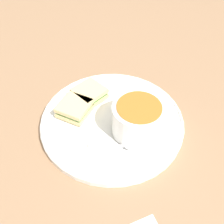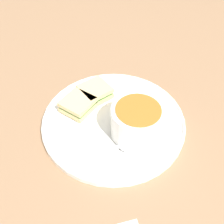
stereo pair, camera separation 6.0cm
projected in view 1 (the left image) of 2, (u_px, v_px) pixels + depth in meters
ground_plane at (112, 123)px, 0.63m from camera, size 2.40×2.40×0.00m
plate at (112, 121)px, 0.62m from camera, size 0.34×0.34×0.02m
soup_bowl at (138, 118)px, 0.56m from camera, size 0.11×0.11×0.07m
spoon at (128, 145)px, 0.56m from camera, size 0.03×0.11×0.01m
sandwich_half_near at (89, 93)px, 0.65m from camera, size 0.10×0.10×0.03m
sandwich_half_far at (75, 108)px, 0.62m from camera, size 0.10×0.10×0.03m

